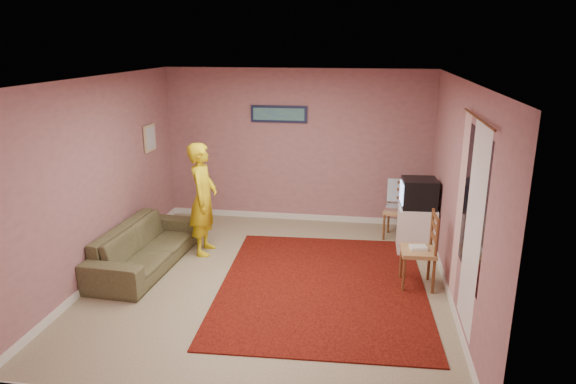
% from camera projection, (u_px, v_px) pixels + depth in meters
% --- Properties ---
extents(ground, '(5.00, 5.00, 0.00)m').
position_uv_depth(ground, '(270.00, 282.00, 6.68)').
color(ground, tan).
rests_on(ground, ground).
extents(wall_back, '(4.50, 0.02, 2.60)m').
position_uv_depth(wall_back, '(297.00, 147.00, 8.68)').
color(wall_back, '#A36B6E').
rests_on(wall_back, ground).
extents(wall_front, '(4.50, 0.02, 2.60)m').
position_uv_depth(wall_front, '(208.00, 274.00, 3.94)').
color(wall_front, '#A36B6E').
rests_on(wall_front, ground).
extents(wall_left, '(0.02, 5.00, 2.60)m').
position_uv_depth(wall_left, '(99.00, 179.00, 6.64)').
color(wall_left, '#A36B6E').
rests_on(wall_left, ground).
extents(wall_right, '(0.02, 5.00, 2.60)m').
position_uv_depth(wall_right, '(458.00, 195.00, 5.98)').
color(wall_right, '#A36B6E').
rests_on(wall_right, ground).
extents(ceiling, '(4.50, 5.00, 0.02)m').
position_uv_depth(ceiling, '(268.00, 79.00, 5.94)').
color(ceiling, white).
rests_on(ceiling, wall_back).
extents(baseboard_back, '(4.50, 0.02, 0.10)m').
position_uv_depth(baseboard_back, '(296.00, 217.00, 9.03)').
color(baseboard_back, silver).
rests_on(baseboard_back, ground).
extents(baseboard_left, '(0.02, 5.00, 0.10)m').
position_uv_depth(baseboard_left, '(109.00, 268.00, 7.00)').
color(baseboard_left, silver).
rests_on(baseboard_left, ground).
extents(baseboard_right, '(0.02, 5.00, 0.10)m').
position_uv_depth(baseboard_right, '(448.00, 291.00, 6.34)').
color(baseboard_right, silver).
rests_on(baseboard_right, ground).
extents(window, '(0.01, 1.10, 1.50)m').
position_uv_depth(window, '(474.00, 206.00, 5.09)').
color(window, black).
rests_on(window, wall_right).
extents(curtain_sheer, '(0.01, 0.75, 2.10)m').
position_uv_depth(curtain_sheer, '(473.00, 230.00, 5.00)').
color(curtain_sheer, white).
rests_on(curtain_sheer, wall_right).
extents(curtain_floral, '(0.01, 0.35, 2.10)m').
position_uv_depth(curtain_floral, '(460.00, 208.00, 5.67)').
color(curtain_floral, white).
rests_on(curtain_floral, wall_right).
extents(curtain_rod, '(0.02, 1.40, 0.02)m').
position_uv_depth(curtain_rod, '(478.00, 118.00, 4.85)').
color(curtain_rod, brown).
rests_on(curtain_rod, wall_right).
extents(picture_back, '(0.95, 0.04, 0.28)m').
position_uv_depth(picture_back, '(279.00, 114.00, 8.54)').
color(picture_back, '#141937').
rests_on(picture_back, wall_back).
extents(picture_left, '(0.04, 0.38, 0.42)m').
position_uv_depth(picture_left, '(150.00, 138.00, 8.08)').
color(picture_left, '#C6B588').
rests_on(picture_left, wall_left).
extents(area_rug, '(2.72, 3.34, 0.02)m').
position_uv_depth(area_rug, '(322.00, 286.00, 6.57)').
color(area_rug, black).
rests_on(area_rug, ground).
extents(tv_cabinet, '(0.54, 0.49, 0.69)m').
position_uv_depth(tv_cabinet, '(416.00, 229.00, 7.59)').
color(tv_cabinet, white).
rests_on(tv_cabinet, ground).
extents(crt_tv, '(0.52, 0.47, 0.42)m').
position_uv_depth(crt_tv, '(419.00, 193.00, 7.43)').
color(crt_tv, black).
rests_on(crt_tv, tv_cabinet).
extents(chair_a, '(0.49, 0.48, 0.50)m').
position_uv_depth(chair_a, '(399.00, 205.00, 8.04)').
color(chair_a, tan).
rests_on(chair_a, ground).
extents(dvd_player, '(0.42, 0.33, 0.07)m').
position_uv_depth(dvd_player, '(398.00, 208.00, 8.05)').
color(dvd_player, silver).
rests_on(dvd_player, chair_a).
extents(blue_throw, '(0.35, 0.04, 0.37)m').
position_uv_depth(blue_throw, '(399.00, 190.00, 8.17)').
color(blue_throw, '#8EC2E9').
rests_on(blue_throw, chair_a).
extents(chair_b, '(0.44, 0.46, 0.53)m').
position_uv_depth(chair_b, '(419.00, 242.00, 6.43)').
color(chair_b, tan).
rests_on(chair_b, ground).
extents(game_console, '(0.23, 0.19, 0.04)m').
position_uv_depth(game_console, '(418.00, 248.00, 6.45)').
color(game_console, white).
rests_on(game_console, chair_b).
extents(sofa, '(0.90, 2.07, 0.59)m').
position_uv_depth(sofa, '(145.00, 246.00, 7.08)').
color(sofa, brown).
rests_on(sofa, ground).
extents(person, '(0.43, 0.62, 1.65)m').
position_uv_depth(person, '(203.00, 199.00, 7.42)').
color(person, gold).
rests_on(person, ground).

